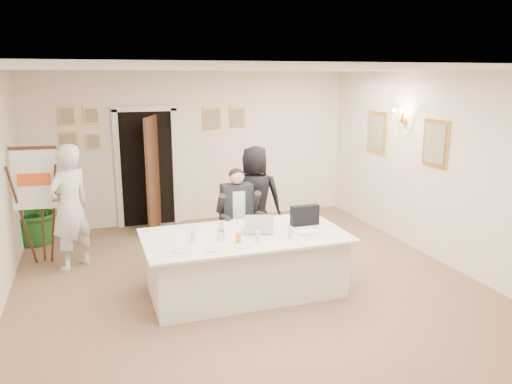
{
  "coord_description": "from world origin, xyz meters",
  "views": [
    {
      "loc": [
        -1.9,
        -5.69,
        2.74
      ],
      "look_at": [
        0.24,
        0.6,
        1.17
      ],
      "focal_mm": 35.0,
      "sensor_mm": 36.0,
      "label": 1
    }
  ],
  "objects": [
    {
      "name": "standing_woman",
      "position": [
        0.52,
        1.49,
        0.84
      ],
      "size": [
        0.96,
        0.79,
        1.68
      ],
      "primitive_type": "imported",
      "rotation": [
        0.0,
        0.0,
        2.79
      ],
      "color": "black",
      "rests_on": "floor"
    },
    {
      "name": "ceiling",
      "position": [
        0.0,
        0.0,
        2.8
      ],
      "size": [
        6.0,
        7.0,
        0.02
      ],
      "primitive_type": "cube",
      "color": "white",
      "rests_on": "wall_back"
    },
    {
      "name": "steel_jug",
      "position": [
        -0.43,
        -0.06,
        0.83
      ],
      "size": [
        0.09,
        0.09,
        0.11
      ],
      "primitive_type": "cylinder",
      "rotation": [
        0.0,
        0.0,
        0.02
      ],
      "color": "silver",
      "rests_on": "conference_table"
    },
    {
      "name": "oj_glass",
      "position": [
        -0.28,
        -0.28,
        0.84
      ],
      "size": [
        0.08,
        0.08,
        0.13
      ],
      "primitive_type": "cylinder",
      "rotation": [
        0.0,
        0.0,
        0.26
      ],
      "color": "orange",
      "rests_on": "conference_table"
    },
    {
      "name": "wall_right",
      "position": [
        3.0,
        0.0,
        1.4
      ],
      "size": [
        0.1,
        7.0,
        2.8
      ],
      "primitive_type": "cube",
      "color": "white",
      "rests_on": "floor"
    },
    {
      "name": "flip_chart",
      "position": [
        -2.64,
        1.93,
        0.8
      ],
      "size": [
        0.61,
        0.4,
        1.72
      ],
      "color": "#321C10",
      "rests_on": "floor"
    },
    {
      "name": "glass_c",
      "position": [
        0.39,
        -0.26,
        0.84
      ],
      "size": [
        0.06,
        0.06,
        0.14
      ],
      "primitive_type": "cylinder",
      "rotation": [
        0.0,
        0.0,
        0.0
      ],
      "color": "silver",
      "rests_on": "conference_table"
    },
    {
      "name": "doorway",
      "position": [
        -0.88,
        3.32,
        1.04
      ],
      "size": [
        1.14,
        0.86,
        2.2
      ],
      "color": "black",
      "rests_on": "floor"
    },
    {
      "name": "paper_stack",
      "position": [
        0.68,
        -0.16,
        0.79
      ],
      "size": [
        0.35,
        0.29,
        0.03
      ],
      "primitive_type": "cube",
      "rotation": [
        0.0,
        0.0,
        0.28
      ],
      "color": "white",
      "rests_on": "conference_table"
    },
    {
      "name": "conference_table",
      "position": [
        -0.1,
        0.04,
        0.39
      ],
      "size": [
        2.55,
        1.36,
        0.78
      ],
      "color": "silver",
      "rests_on": "floor"
    },
    {
      "name": "floor",
      "position": [
        0.0,
        0.0,
        0.0
      ],
      "size": [
        7.0,
        7.0,
        0.0
      ],
      "primitive_type": "plane",
      "color": "brown",
      "rests_on": "ground"
    },
    {
      "name": "wall_front",
      "position": [
        0.0,
        -3.5,
        1.4
      ],
      "size": [
        6.0,
        0.1,
        2.8
      ],
      "primitive_type": "cube",
      "color": "white",
      "rests_on": "floor"
    },
    {
      "name": "plate_mid",
      "position": [
        -0.61,
        -0.38,
        0.78
      ],
      "size": [
        0.23,
        0.23,
        0.01
      ],
      "primitive_type": "cylinder",
      "rotation": [
        0.0,
        0.0,
        -0.02
      ],
      "color": "white",
      "rests_on": "conference_table"
    },
    {
      "name": "laptop_bag",
      "position": [
        0.78,
        0.16,
        0.91
      ],
      "size": [
        0.39,
        0.11,
        0.27
      ],
      "primitive_type": "cube",
      "rotation": [
        0.0,
        0.0,
        0.0
      ],
      "color": "black",
      "rests_on": "conference_table"
    },
    {
      "name": "potted_palm",
      "position": [
        -2.8,
        3.0,
        0.61
      ],
      "size": [
        1.44,
        1.39,
        1.22
      ],
      "primitive_type": "imported",
      "rotation": [
        0.0,
        0.0,
        0.55
      ],
      "color": "#1E5C1F",
      "rests_on": "floor"
    },
    {
      "name": "pictures_right_wall",
      "position": [
        2.97,
        1.2,
        1.75
      ],
      "size": [
        0.06,
        2.2,
        0.8
      ],
      "primitive_type": null,
      "color": "gold",
      "rests_on": "wall_right"
    },
    {
      "name": "wall_sconce",
      "position": [
        2.9,
        1.2,
        2.1
      ],
      "size": [
        0.2,
        0.3,
        0.24
      ],
      "primitive_type": null,
      "color": "#BC903C",
      "rests_on": "wall_right"
    },
    {
      "name": "wall_back",
      "position": [
        0.0,
        3.5,
        1.4
      ],
      "size": [
        6.0,
        0.1,
        2.8
      ],
      "primitive_type": "cube",
      "color": "white",
      "rests_on": "floor"
    },
    {
      "name": "seated_man",
      "position": [
        0.12,
        1.1,
        0.72
      ],
      "size": [
        0.62,
        0.66,
        1.43
      ],
      "primitive_type": null,
      "rotation": [
        0.0,
        0.0,
        0.01
      ],
      "color": "black",
      "rests_on": "floor"
    },
    {
      "name": "glass_b",
      "position": [
        -0.05,
        -0.31,
        0.84
      ],
      "size": [
        0.07,
        0.07,
        0.14
      ],
      "primitive_type": "cylinder",
      "rotation": [
        0.0,
        0.0,
        -0.07
      ],
      "color": "silver",
      "rests_on": "conference_table"
    },
    {
      "name": "standing_man",
      "position": [
        -2.2,
        1.6,
        0.91
      ],
      "size": [
        0.78,
        0.76,
        1.81
      ],
      "primitive_type": "imported",
      "rotation": [
        0.0,
        0.0,
        3.85
      ],
      "color": "silver",
      "rests_on": "floor"
    },
    {
      "name": "pictures_back_wall",
      "position": [
        -0.8,
        3.47,
        1.85
      ],
      "size": [
        3.4,
        0.06,
        0.8
      ],
      "primitive_type": null,
      "color": "gold",
      "rests_on": "wall_back"
    },
    {
      "name": "plate_near",
      "position": [
        -0.25,
        -0.39,
        0.78
      ],
      "size": [
        0.24,
        0.24,
        0.01
      ],
      "primitive_type": "cylinder",
      "rotation": [
        0.0,
        0.0,
        0.11
      ],
      "color": "white",
      "rests_on": "conference_table"
    },
    {
      "name": "plate_left",
      "position": [
        -0.96,
        -0.3,
        0.78
      ],
      "size": [
        0.25,
        0.25,
        0.01
      ],
      "primitive_type": "cylinder",
      "rotation": [
        0.0,
        0.0,
        0.05
      ],
      "color": "white",
      "rests_on": "conference_table"
    },
    {
      "name": "glass_a",
      "position": [
        -0.78,
        -0.03,
        0.84
      ],
      "size": [
        0.06,
        0.06,
        0.14
      ],
      "primitive_type": "cylinder",
      "rotation": [
        0.0,
        0.0,
        -0.01
      ],
      "color": "silver",
      "rests_on": "conference_table"
    },
    {
      "name": "glass_d",
      "position": [
        -0.35,
        0.25,
        0.84
      ],
      "size": [
        0.07,
        0.07,
        0.14
      ],
      "primitive_type": "cylinder",
      "rotation": [
        0.0,
        0.0,
        0.16
      ],
      "color": "silver",
      "rests_on": "conference_table"
    },
    {
      "name": "laptop",
      "position": [
        0.06,
        0.09,
        0.91
      ],
      "size": [
        0.45,
        0.46,
        0.28
      ],
      "primitive_type": null,
      "rotation": [
        0.0,
        0.0,
        -0.26
      ],
      "color": "#B7BABC",
      "rests_on": "conference_table"
    }
  ]
}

